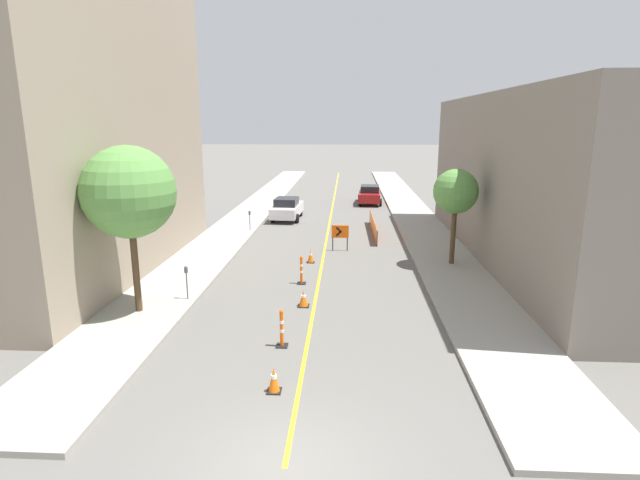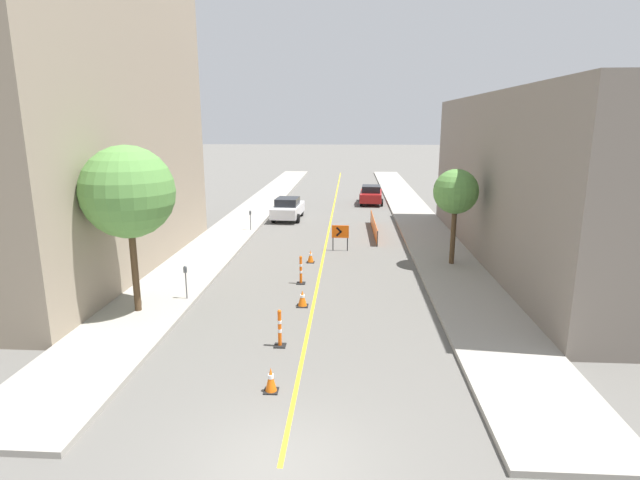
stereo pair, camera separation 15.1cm
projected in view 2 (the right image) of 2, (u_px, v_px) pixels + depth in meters
name	position (u px, v px, depth m)	size (l,w,h in m)	color
ground_plane	(280.00, 468.00, 10.15)	(300.00, 300.00, 0.00)	#605E59
lane_stripe	(333.00, 210.00, 39.70)	(0.12, 60.86, 0.01)	gold
sidewalk_left	(256.00, 209.00, 40.05)	(3.15, 60.86, 0.17)	#9E998E
sidewalk_right	(411.00, 210.00, 39.32)	(3.15, 60.86, 0.17)	#9E998E
building_facade_left	(75.00, 79.00, 21.80)	(6.00, 17.01, 17.45)	gray
building_facade_right	(540.00, 179.00, 24.68)	(6.00, 22.95, 8.23)	slate
traffic_cone_nearest	(271.00, 380.00, 12.98)	(0.38, 0.38, 0.68)	black
traffic_cone_second	(302.00, 298.00, 19.02)	(0.43, 0.43, 0.64)	black
traffic_cone_third	(311.00, 256.00, 24.97)	(0.39, 0.39, 0.64)	black
delineator_post_front	(280.00, 330.00, 15.57)	(0.37, 0.37, 1.22)	black
delineator_post_rear	(301.00, 272.00, 21.64)	(0.37, 0.37, 1.25)	black
arrow_barricade_primary	(340.00, 233.00, 27.11)	(0.93, 0.10, 1.41)	#EF560C
safety_mesh_fence	(374.00, 226.00, 31.45)	(0.15, 6.99, 0.91)	#EF560C
parked_car_curb_near	(288.00, 208.00, 35.94)	(2.04, 4.40, 1.59)	silver
parked_car_curb_mid	(371.00, 195.00, 42.83)	(2.04, 4.39, 1.59)	maroon
parking_meter_near_curb	(186.00, 275.00, 19.24)	(0.12, 0.11, 1.33)	#4C4C51
parking_meter_far_curb	(250.00, 216.00, 31.60)	(0.12, 0.11, 1.27)	#4C4C51
street_tree_left_near	(128.00, 192.00, 17.25)	(3.22, 3.22, 5.96)	#4C3823
street_tree_right_near	(456.00, 192.00, 23.48)	(2.11, 2.11, 4.58)	#4C3823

